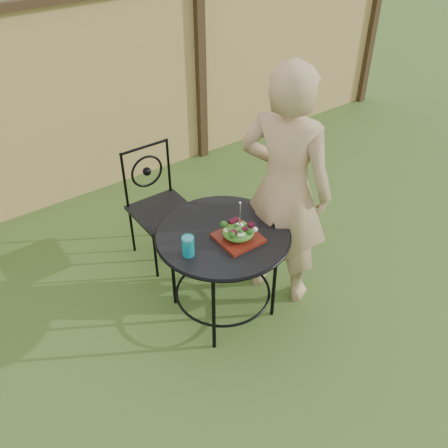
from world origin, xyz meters
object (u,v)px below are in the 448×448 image
diner (285,190)px  salad_plate (238,238)px  patio_chair (159,203)px  patio_table (223,249)px

diner → salad_plate: diner is taller
patio_chair → diner: size_ratio=0.52×
patio_table → diner: size_ratio=0.51×
patio_chair → salad_plate: (0.07, -0.97, 0.23)m
diner → salad_plate: size_ratio=6.77×
diner → patio_table: bearing=56.8°
patio_table → salad_plate: 0.19m
patio_table → salad_plate: salad_plate is taller
patio_chair → diner: (0.51, -0.91, 0.41)m
patio_table → patio_chair: bearing=91.9°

